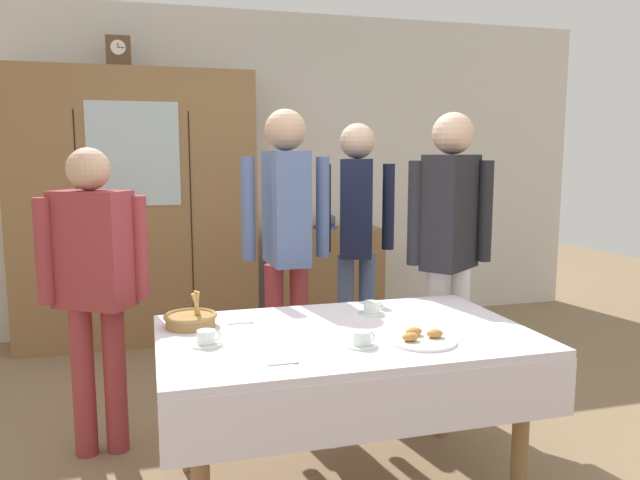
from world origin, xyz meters
TOP-DOWN VIEW (x-y plane):
  - ground_plane at (0.00, 0.00)m, footprint 12.00×12.00m
  - back_wall at (0.00, 2.65)m, footprint 6.40×0.10m
  - dining_table at (0.00, -0.23)m, footprint 1.61×1.00m
  - wall_cabinet at (-0.90, 2.35)m, footprint 1.85×0.46m
  - mantel_clock at (-0.98, 2.35)m, footprint 0.18×0.11m
  - bookshelf_low at (0.67, 2.41)m, footprint 0.99×0.35m
  - book_stack at (0.67, 2.41)m, footprint 0.16×0.23m
  - tea_cup_near_right at (0.21, 0.04)m, footprint 0.13×0.13m
  - tea_cup_back_edge at (-0.60, -0.24)m, footprint 0.13×0.13m
  - tea_cup_far_left at (-0.00, -0.42)m, footprint 0.13×0.13m
  - bread_basket at (-0.65, 0.06)m, footprint 0.24×0.24m
  - pastry_plate at (0.26, -0.43)m, footprint 0.28×0.28m
  - spoon_near_right at (-0.40, 0.04)m, footprint 0.12×0.02m
  - spoon_mid_left at (-0.33, -0.55)m, footprint 0.12×0.02m
  - person_behind_table_right at (-1.08, 0.45)m, footprint 0.52×0.36m
  - person_near_right_end at (-0.05, 0.76)m, footprint 0.52×0.37m
  - person_behind_table_left at (0.50, 1.10)m, footprint 0.52×0.41m
  - person_by_cabinet at (0.83, 0.43)m, footprint 0.52×0.38m

SIDE VIEW (x-z plane):
  - ground_plane at x=0.00m, z-range 0.00..0.00m
  - bookshelf_low at x=0.67m, z-range 0.00..0.86m
  - dining_table at x=0.00m, z-range 0.27..1.00m
  - spoon_near_right at x=-0.40m, z-range 0.73..0.74m
  - spoon_mid_left at x=-0.33m, z-range 0.73..0.74m
  - pastry_plate at x=0.26m, z-range 0.72..0.77m
  - tea_cup_near_right at x=0.21m, z-range 0.73..0.79m
  - tea_cup_back_edge at x=-0.60m, z-range 0.73..0.79m
  - tea_cup_far_left at x=0.00m, z-range 0.73..0.79m
  - bread_basket at x=-0.65m, z-range 0.69..0.85m
  - book_stack at x=0.67m, z-range 0.86..0.98m
  - person_behind_table_right at x=-1.08m, z-range 0.16..1.69m
  - person_behind_table_left at x=0.50m, z-range 0.19..1.89m
  - person_by_cabinet at x=0.83m, z-range 0.20..1.93m
  - wall_cabinet at x=-0.90m, z-range 0.00..2.15m
  - person_near_right_end at x=-0.05m, z-range 0.20..1.96m
  - back_wall at x=0.00m, z-range 0.00..2.70m
  - mantel_clock at x=-0.98m, z-range 2.15..2.39m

